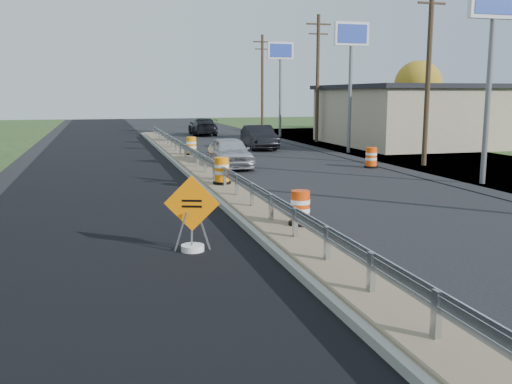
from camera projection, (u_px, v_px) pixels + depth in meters
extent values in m
plane|color=black|center=(252.00, 213.00, 17.59)|extent=(140.00, 140.00, 0.00)
cube|color=black|center=(102.00, 175.00, 25.94)|extent=(7.20, 120.00, 0.01)
cube|color=gray|center=(205.00, 175.00, 25.17)|extent=(1.60, 55.00, 0.18)
cube|color=brown|center=(205.00, 172.00, 25.15)|extent=(1.25, 55.00, 0.05)
cube|color=silver|center=(436.00, 314.00, 7.99)|extent=(0.10, 0.15, 0.70)
cube|color=silver|center=(371.00, 272.00, 9.89)|extent=(0.10, 0.15, 0.70)
cube|color=silver|center=(327.00, 243.00, 11.79)|extent=(0.10, 0.15, 0.70)
cube|color=silver|center=(295.00, 222.00, 13.69)|extent=(0.10, 0.15, 0.70)
cube|color=silver|center=(271.00, 207.00, 15.59)|extent=(0.10, 0.15, 0.70)
cube|color=silver|center=(252.00, 195.00, 17.49)|extent=(0.10, 0.15, 0.70)
cube|color=silver|center=(237.00, 185.00, 19.39)|extent=(0.10, 0.15, 0.70)
cube|color=silver|center=(225.00, 177.00, 21.29)|extent=(0.10, 0.15, 0.70)
cube|color=silver|center=(214.00, 170.00, 23.19)|extent=(0.10, 0.15, 0.70)
cube|color=silver|center=(205.00, 164.00, 25.09)|extent=(0.10, 0.15, 0.70)
cube|color=silver|center=(198.00, 159.00, 26.99)|extent=(0.10, 0.15, 0.70)
cube|color=silver|center=(191.00, 155.00, 28.89)|extent=(0.10, 0.15, 0.70)
cube|color=silver|center=(185.00, 151.00, 30.79)|extent=(0.10, 0.15, 0.70)
cube|color=silver|center=(180.00, 148.00, 32.69)|extent=(0.10, 0.15, 0.70)
cube|color=silver|center=(176.00, 145.00, 34.59)|extent=(0.10, 0.15, 0.70)
cube|color=silver|center=(171.00, 142.00, 36.49)|extent=(0.10, 0.15, 0.70)
cube|color=silver|center=(168.00, 140.00, 38.39)|extent=(0.10, 0.15, 0.70)
cube|color=silver|center=(164.00, 138.00, 40.29)|extent=(0.10, 0.15, 0.70)
cube|color=silver|center=(161.00, 136.00, 42.19)|extent=(0.10, 0.15, 0.70)
cube|color=silver|center=(159.00, 134.00, 44.09)|extent=(0.10, 0.15, 0.70)
cube|color=silver|center=(156.00, 132.00, 45.99)|extent=(0.10, 0.15, 0.70)
cube|color=silver|center=(154.00, 131.00, 47.90)|extent=(0.10, 0.15, 0.70)
cube|color=silver|center=(201.00, 157.00, 26.01)|extent=(0.04, 46.00, 0.34)
cube|color=silver|center=(201.00, 159.00, 26.02)|extent=(0.06, 46.00, 0.03)
cube|color=silver|center=(201.00, 155.00, 25.99)|extent=(0.06, 46.00, 0.03)
cube|color=tan|center=(458.00, 116.00, 41.74)|extent=(18.00, 12.00, 4.00)
cube|color=black|center=(460.00, 87.00, 41.38)|extent=(18.50, 12.50, 0.30)
cube|color=black|center=(345.00, 124.00, 39.47)|extent=(0.08, 7.20, 2.20)
cylinder|color=slate|center=(488.00, 100.00, 22.60)|extent=(0.22, 0.22, 6.80)
cube|color=white|center=(495.00, 0.00, 21.96)|extent=(2.20, 0.25, 1.40)
cube|color=#263FB2|center=(495.00, 0.00, 21.96)|extent=(1.90, 0.30, 1.10)
cylinder|color=slate|center=(350.00, 98.00, 34.96)|extent=(0.22, 0.22, 6.80)
cube|color=white|center=(352.00, 34.00, 34.31)|extent=(2.20, 0.25, 1.40)
cube|color=#263FB2|center=(352.00, 34.00, 34.31)|extent=(1.90, 0.30, 1.10)
cylinder|color=slate|center=(280.00, 97.00, 48.26)|extent=(0.22, 0.22, 6.80)
cube|color=white|center=(281.00, 51.00, 47.61)|extent=(2.20, 0.25, 1.40)
cube|color=#263FB2|center=(281.00, 51.00, 47.61)|extent=(1.90, 0.30, 1.10)
cylinder|color=#473523|center=(428.00, 72.00, 28.35)|extent=(0.26, 0.26, 9.40)
cube|color=#473523|center=(432.00, 3.00, 27.79)|extent=(1.50, 0.10, 0.10)
cylinder|color=#473523|center=(318.00, 79.00, 42.60)|extent=(0.26, 0.26, 9.40)
cube|color=#473523|center=(319.00, 24.00, 41.92)|extent=(1.90, 0.12, 0.12)
cube|color=#473523|center=(318.00, 34.00, 42.04)|extent=(1.50, 0.10, 0.10)
cylinder|color=#473523|center=(262.00, 83.00, 56.85)|extent=(0.26, 0.26, 9.40)
cube|color=#473523|center=(262.00, 42.00, 56.17)|extent=(1.90, 0.12, 0.12)
cube|color=#473523|center=(262.00, 49.00, 56.29)|extent=(1.50, 0.10, 0.10)
cylinder|color=#473523|center=(417.00, 115.00, 56.43)|extent=(0.36, 0.36, 3.08)
sphere|color=#B88627|center=(418.00, 84.00, 55.91)|extent=(4.62, 4.62, 4.62)
cylinder|color=white|center=(193.00, 248.00, 13.29)|extent=(0.54, 0.54, 0.15)
cube|color=slate|center=(181.00, 232.00, 13.15)|extent=(0.31, 0.14, 0.94)
cube|color=slate|center=(204.00, 231.00, 13.29)|extent=(0.31, 0.14, 0.94)
cube|color=slate|center=(192.00, 231.00, 13.26)|extent=(0.11, 0.24, 0.95)
cube|color=orange|center=(192.00, 203.00, 13.11)|extent=(1.24, 0.45, 1.30)
cube|color=black|center=(192.00, 201.00, 13.08)|extent=(0.44, 0.16, 0.05)
cube|color=black|center=(192.00, 207.00, 13.10)|extent=(0.44, 0.16, 0.05)
cylinder|color=black|center=(300.00, 223.00, 15.00)|extent=(0.62, 0.62, 0.08)
cylinder|color=#DF3E09|center=(300.00, 207.00, 14.92)|extent=(0.49, 0.49, 0.87)
cylinder|color=white|center=(300.00, 202.00, 14.90)|extent=(0.51, 0.51, 0.11)
cylinder|color=white|center=(300.00, 210.00, 14.94)|extent=(0.51, 0.51, 0.11)
cylinder|color=black|center=(222.00, 183.00, 21.84)|extent=(0.69, 0.69, 0.09)
cylinder|color=orange|center=(222.00, 170.00, 21.76)|extent=(0.55, 0.55, 0.96)
cylinder|color=white|center=(222.00, 166.00, 21.73)|extent=(0.57, 0.57, 0.13)
cylinder|color=white|center=(222.00, 172.00, 21.77)|extent=(0.57, 0.57, 0.13)
cylinder|color=black|center=(192.00, 154.00, 32.27)|extent=(0.69, 0.69, 0.09)
cylinder|color=orange|center=(191.00, 145.00, 32.19)|extent=(0.55, 0.55, 0.96)
cylinder|color=white|center=(191.00, 143.00, 32.16)|extent=(0.56, 0.56, 0.13)
cylinder|color=white|center=(191.00, 147.00, 32.20)|extent=(0.56, 0.56, 0.13)
cylinder|color=black|center=(371.00, 167.00, 28.44)|extent=(0.69, 0.69, 0.09)
cylinder|color=#FF4B0A|center=(371.00, 157.00, 28.36)|extent=(0.55, 0.55, 0.96)
cylinder|color=white|center=(371.00, 154.00, 28.33)|extent=(0.57, 0.57, 0.13)
cylinder|color=white|center=(371.00, 159.00, 28.37)|extent=(0.57, 0.57, 0.13)
imported|color=silver|center=(230.00, 152.00, 28.38)|extent=(1.89, 4.50, 1.52)
imported|color=black|center=(259.00, 137.00, 38.00)|extent=(1.88, 4.85, 1.57)
imported|color=black|center=(203.00, 126.00, 50.76)|extent=(2.39, 5.39, 1.54)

